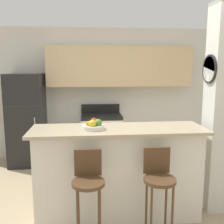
% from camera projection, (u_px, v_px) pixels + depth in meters
% --- Properties ---
extents(ground_plane, '(14.00, 14.00, 0.00)m').
position_uv_depth(ground_plane, '(118.00, 215.00, 3.23)').
color(ground_plane, tan).
extents(wall_back, '(5.60, 0.38, 2.55)m').
position_uv_depth(wall_back, '(111.00, 82.00, 5.14)').
color(wall_back, silver).
rests_on(wall_back, ground_plane).
extents(pillar_right, '(0.38, 0.34, 2.55)m').
position_uv_depth(pillar_right, '(222.00, 110.00, 3.20)').
color(pillar_right, silver).
rests_on(pillar_right, ground_plane).
extents(counter_bar, '(2.04, 0.63, 1.10)m').
position_uv_depth(counter_bar, '(118.00, 172.00, 3.14)').
color(counter_bar, silver).
rests_on(counter_bar, ground_plane).
extents(refrigerator, '(0.64, 0.65, 1.68)m').
position_uv_depth(refrigerator, '(27.00, 120.00, 4.83)').
color(refrigerator, black).
rests_on(refrigerator, ground_plane).
extents(stove_range, '(0.76, 0.61, 1.07)m').
position_uv_depth(stove_range, '(101.00, 137.00, 5.04)').
color(stove_range, white).
rests_on(stove_range, ground_plane).
extents(bar_stool_left, '(0.33, 0.33, 0.98)m').
position_uv_depth(bar_stool_left, '(88.00, 185.00, 2.60)').
color(bar_stool_left, '#4C331E').
rests_on(bar_stool_left, ground_plane).
extents(bar_stool_right, '(0.33, 0.33, 0.98)m').
position_uv_depth(bar_stool_right, '(159.00, 182.00, 2.67)').
color(bar_stool_right, '#4C331E').
rests_on(bar_stool_right, ground_plane).
extents(fruit_bowl, '(0.25, 0.25, 0.12)m').
position_uv_depth(fruit_bowl, '(94.00, 125.00, 2.97)').
color(fruit_bowl, silver).
rests_on(fruit_bowl, counter_bar).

